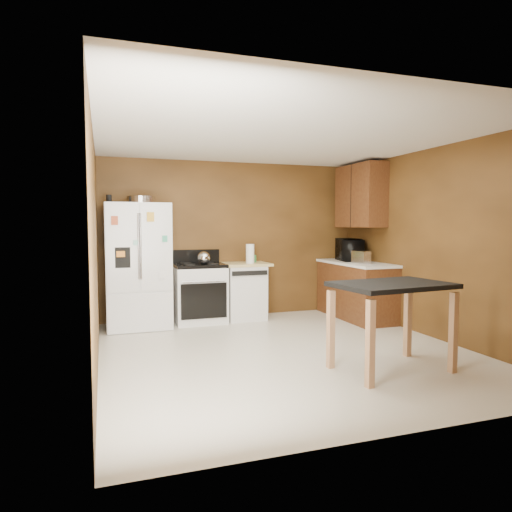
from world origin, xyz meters
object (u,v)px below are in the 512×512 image
gas_range (199,292)px  green_canister (253,259)px  pen_cup (109,199)px  paper_towel (250,254)px  island (392,297)px  microwave (349,251)px  roasting_pan (141,200)px  refrigerator (138,266)px  kettle (204,258)px  dishwasher (244,290)px  toaster (361,257)px

gas_range → green_canister: bearing=6.9°
pen_cup → paper_towel: pen_cup is taller
paper_towel → island: 2.90m
microwave → paper_towel: bearing=98.0°
roasting_pan → green_canister: (1.75, 0.16, -0.90)m
pen_cup → refrigerator: size_ratio=0.06×
roasting_pan → green_canister: bearing=5.1°
pen_cup → microwave: size_ratio=0.19×
kettle → refrigerator: bearing=175.5°
microwave → island: size_ratio=0.49×
pen_cup → gas_range: pen_cup is taller
green_canister → refrigerator: refrigerator is taller
kettle → gas_range: size_ratio=0.18×
refrigerator → dishwasher: bearing=3.0°
paper_towel → dishwasher: paper_towel is taller
roasting_pan → paper_towel: 1.83m
paper_towel → roasting_pan: bearing=178.6°
pen_cup → toaster: 3.81m
green_canister → gas_range: (-0.90, -0.11, -0.49)m
toaster → paper_towel: bearing=144.1°
green_canister → kettle: bearing=-164.0°
pen_cup → island: (2.69, -2.81, -1.10)m
green_canister → dishwasher: 0.53m
toaster → dishwasher: toaster is taller
pen_cup → refrigerator: 1.03m
pen_cup → island: pen_cup is taller
refrigerator → gas_range: 1.01m
green_canister → island: green_canister is taller
pen_cup → paper_towel: bearing=0.6°
kettle → microwave: microwave is taller
dishwasher → green_canister: bearing=25.1°
roasting_pan → kettle: (0.89, -0.09, -0.85)m
microwave → kettle: bearing=100.5°
paper_towel → gas_range: paper_towel is taller
roasting_pan → dishwasher: 2.10m
roasting_pan → gas_range: roasting_pan is taller
roasting_pan → gas_range: (0.85, 0.05, -1.39)m
pen_cup → green_canister: (2.19, 0.22, -0.91)m
kettle → green_canister: size_ratio=1.68×
paper_towel → green_canister: bearing=59.9°
green_canister → refrigerator: bearing=-174.6°
green_canister → dishwasher: green_canister is taller
gas_range → island: gas_range is taller
toaster → roasting_pan: bearing=154.4°
refrigerator → pen_cup: bearing=-173.2°
toaster → gas_range: size_ratio=0.24×
gas_range → refrigerator: bearing=-176.2°
refrigerator → dishwasher: size_ratio=2.02×
refrigerator → dishwasher: refrigerator is taller
roasting_pan → toaster: (3.22, -0.70, -0.86)m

